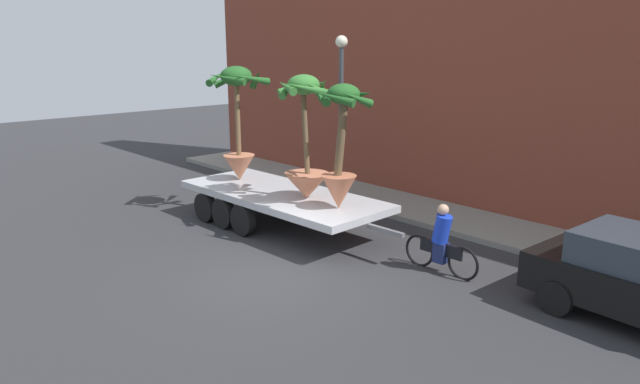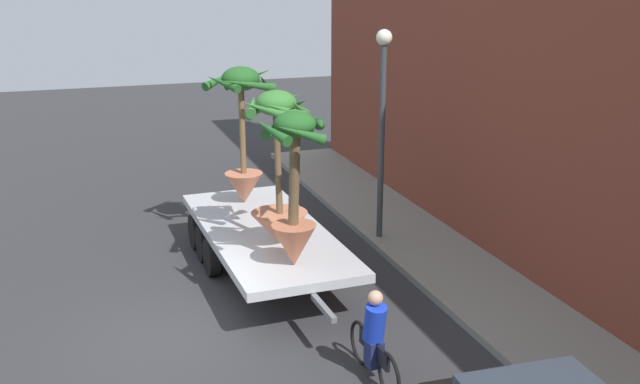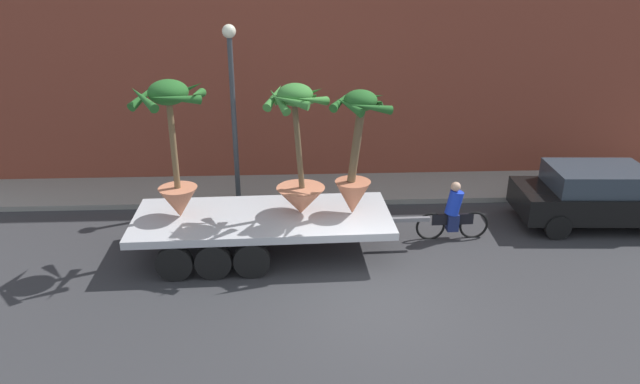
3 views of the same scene
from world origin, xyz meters
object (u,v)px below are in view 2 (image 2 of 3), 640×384
at_px(potted_palm_rear, 242,132).
at_px(potted_palm_front, 278,179).
at_px(cyclist, 374,340).
at_px(potted_palm_middle, 294,194).
at_px(flatbed_trailer, 262,234).
at_px(street_lamp, 382,108).

relative_size(potted_palm_rear, potted_palm_front, 1.04).
bearing_deg(cyclist, potted_palm_front, -173.12).
relative_size(potted_palm_middle, potted_palm_front, 0.95).
relative_size(potted_palm_front, cyclist, 1.66).
bearing_deg(flatbed_trailer, potted_palm_front, 4.11).
xyz_separation_m(potted_palm_rear, cyclist, (6.57, 0.52, -2.01)).
relative_size(potted_palm_middle, street_lamp, 0.60).
relative_size(cyclist, street_lamp, 0.38).
bearing_deg(potted_palm_front, street_lamp, 120.20).
relative_size(potted_palm_middle, cyclist, 1.59).
bearing_deg(street_lamp, potted_palm_front, -59.80).
xyz_separation_m(potted_palm_front, cyclist, (3.81, 0.46, -1.63)).
xyz_separation_m(flatbed_trailer, cyclist, (4.93, 0.54, -0.10)).
height_order(flatbed_trailer, potted_palm_middle, potted_palm_middle).
bearing_deg(potted_palm_middle, potted_palm_front, 176.89).
distance_m(potted_palm_middle, street_lamp, 4.34).
xyz_separation_m(flatbed_trailer, potted_palm_rear, (-1.64, 0.02, 1.91)).
distance_m(potted_palm_front, street_lamp, 3.53).
bearing_deg(potted_palm_rear, street_lamp, 70.85).
bearing_deg(potted_palm_middle, street_lamp, 134.99).
distance_m(potted_palm_front, cyclist, 4.17).
distance_m(flatbed_trailer, cyclist, 4.96).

